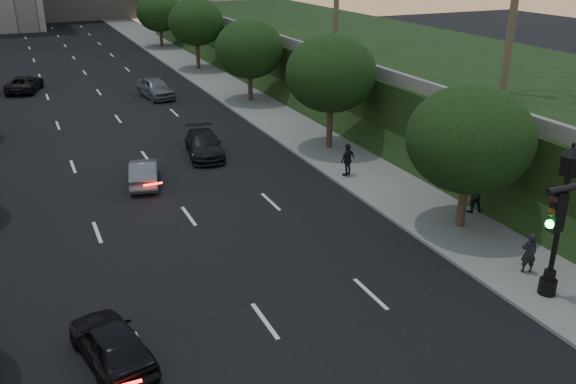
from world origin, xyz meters
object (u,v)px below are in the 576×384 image
sedan_near_right (204,145)px  pedestrian_b (473,193)px  sedan_mid_left (144,172)px  sedan_far_left (24,84)px  sedan_far_right (155,88)px  pedestrian_c (348,160)px  pedestrian_a (529,253)px  sedan_near_left (111,343)px  street_lamp (558,229)px

sedan_near_right → pedestrian_b: (8.56, -12.91, 0.39)m
sedan_mid_left → sedan_near_right: size_ratio=0.83×
sedan_far_left → sedan_far_right: (9.38, -6.63, 0.13)m
sedan_far_left → pedestrian_c: pedestrian_c is taller
sedan_far_left → pedestrian_a: size_ratio=3.05×
sedan_near_right → pedestrian_a: pedestrian_a is taller
sedan_mid_left → sedan_far_left: (-4.54, 25.06, 0.03)m
sedan_near_left → sedan_near_right: 18.75m
sedan_mid_left → pedestrian_b: (12.67, -9.86, 0.43)m
street_lamp → pedestrian_a: bearing=72.1°
pedestrian_b → pedestrian_c: pedestrian_b is taller
sedan_near_left → sedan_far_right: (8.73, 32.34, 0.12)m
sedan_mid_left → sedan_near_right: sedan_near_right is taller
sedan_near_left → sedan_far_left: (-0.66, 38.97, -0.01)m
street_lamp → sedan_far_left: bearing=109.8°
sedan_far_right → sedan_far_left: bearing=137.0°
sedan_near_left → sedan_mid_left: bearing=-117.0°
pedestrian_a → pedestrian_c: bearing=-62.9°
sedan_mid_left → pedestrian_b: pedestrian_b is taller
sedan_near_left → pedestrian_c: 17.23m
sedan_far_left → pedestrian_c: bearing=133.7°
sedan_far_left → sedan_near_right: size_ratio=1.02×
sedan_far_right → sedan_mid_left: bearing=-112.4°
sedan_near_right → pedestrian_a: bearing=-60.3°
sedan_mid_left → sedan_near_right: 5.11m
sedan_far_left → pedestrian_a: (15.41, -40.11, 0.27)m
pedestrian_b → sedan_near_left: bearing=25.3°
street_lamp → sedan_near_right: (-6.30, 19.53, -1.96)m
sedan_near_right → pedestrian_a: 19.32m
pedestrian_c → pedestrian_a: bearing=73.4°
sedan_far_right → pedestrian_a: pedestrian_a is taller
pedestrian_b → pedestrian_a: bearing=82.4°
sedan_near_right → sedan_near_left: bearing=-106.0°
street_lamp → pedestrian_c: street_lamp is taller
pedestrian_b → sedan_far_right: bearing=-62.9°
pedestrian_a → sedan_far_left: bearing=-47.0°
sedan_near_left → sedan_mid_left: 14.44m
street_lamp → sedan_near_left: 14.65m
sedan_near_right → pedestrian_a: size_ratio=2.98×
street_lamp → sedan_near_left: street_lamp is taller
street_lamp → sedan_near_right: bearing=107.9°
sedan_far_left → street_lamp: bearing=126.8°
pedestrian_c → sedan_near_left: bearing=15.4°
sedan_far_right → pedestrian_b: 29.36m
street_lamp → sedan_near_right: size_ratio=1.20×
sedan_near_left → pedestrian_a: size_ratio=2.51×
sedan_mid_left → pedestrian_b: size_ratio=2.10×
sedan_mid_left → street_lamp: bearing=135.1°
sedan_near_left → sedan_far_left: size_ratio=0.82×
street_lamp → sedan_mid_left: (-10.41, 16.48, -2.00)m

